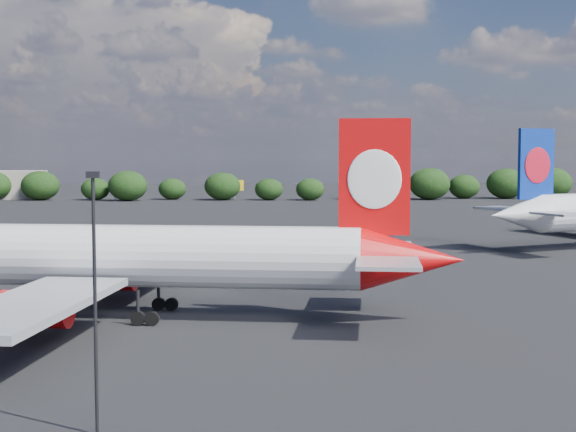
{
  "coord_description": "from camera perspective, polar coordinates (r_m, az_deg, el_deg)",
  "views": [
    {
      "loc": [
        12.35,
        -44.18,
        12.22
      ],
      "look_at": [
        16.0,
        12.0,
        8.0
      ],
      "focal_mm": 50.0,
      "sensor_mm": 36.0,
      "label": 1
    }
  ],
  "objects": [
    {
      "name": "apron_lamp_post",
      "position": [
        35.85,
        -13.58,
        -5.12
      ],
      "size": [
        0.55,
        0.3,
        11.56
      ],
      "color": "black",
      "rests_on": "ground"
    },
    {
      "name": "billboard_yellow",
      "position": [
        226.33,
        -3.81,
        2.16
      ],
      "size": [
        5.0,
        0.3,
        5.5
      ],
      "color": "yellow",
      "rests_on": "ground"
    },
    {
      "name": "qantas_airliner",
      "position": [
        61.41,
        -10.17,
        -2.96
      ],
      "size": [
        45.71,
        43.64,
        14.94
      ],
      "color": "silver",
      "rests_on": "ground"
    },
    {
      "name": "ground",
      "position": [
        105.62,
        -10.42,
        -2.43
      ],
      "size": [
        500.0,
        500.0,
        0.0
      ],
      "primitive_type": "plane",
      "color": "black",
      "rests_on": "ground"
    },
    {
      "name": "highway_sign",
      "position": [
        222.45,
        -11.56,
        1.86
      ],
      "size": [
        6.0,
        0.3,
        4.5
      ],
      "color": "#136123",
      "rests_on": "ground"
    },
    {
      "name": "horizon_treeline",
      "position": [
        224.21,
        -3.79,
        2.15
      ],
      "size": [
        205.99,
        15.93,
        8.98
      ],
      "color": "black",
      "rests_on": "ground"
    }
  ]
}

